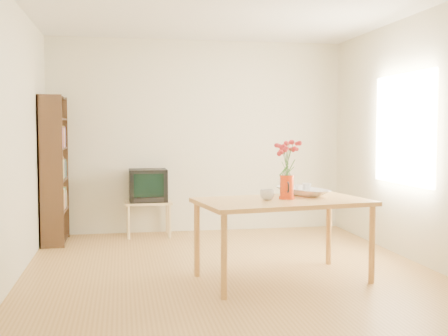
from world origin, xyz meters
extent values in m
plane|color=#A5763A|center=(0.00, 0.00, 0.00)|extent=(4.50, 4.50, 0.00)
plane|color=white|center=(0.00, 0.00, 2.60)|extent=(4.50, 4.50, 0.00)
plane|color=beige|center=(0.00, 2.25, 1.30)|extent=(4.00, 0.00, 4.00)
plane|color=beige|center=(0.00, -2.25, 1.30)|extent=(4.00, 0.00, 4.00)
plane|color=beige|center=(-2.00, 0.00, 1.30)|extent=(0.00, 4.50, 4.50)
plane|color=beige|center=(2.00, 0.00, 1.30)|extent=(0.00, 4.50, 4.50)
plane|color=white|center=(1.98, 0.30, 1.40)|extent=(0.00, 1.30, 1.30)
cube|color=#BA8140|center=(0.42, -0.40, 0.73)|extent=(1.67, 1.12, 0.04)
cylinder|color=#BA8140|center=(-0.22, -0.89, 0.35)|extent=(0.06, 0.06, 0.71)
cylinder|color=#BA8140|center=(1.19, -0.66, 0.35)|extent=(0.06, 0.06, 0.71)
cylinder|color=#BA8140|center=(-0.34, -0.13, 0.35)|extent=(0.06, 0.06, 0.71)
cylinder|color=#BA8140|center=(1.06, 0.09, 0.35)|extent=(0.06, 0.06, 0.71)
cube|color=tan|center=(-0.70, 1.97, 0.45)|extent=(0.60, 0.45, 0.03)
cylinder|color=tan|center=(-0.96, 1.78, 0.22)|extent=(0.04, 0.04, 0.43)
cylinder|color=tan|center=(-0.44, 1.78, 0.22)|extent=(0.04, 0.04, 0.43)
cylinder|color=tan|center=(-0.96, 2.15, 0.22)|extent=(0.04, 0.04, 0.43)
cylinder|color=tan|center=(-0.44, 2.15, 0.22)|extent=(0.04, 0.04, 0.43)
cube|color=black|center=(-1.85, 1.41, 0.90)|extent=(0.28, 0.02, 1.80)
cube|color=black|center=(-1.85, 2.09, 0.90)|extent=(0.28, 0.03, 1.80)
cube|color=black|center=(-1.98, 1.75, 0.90)|extent=(0.02, 0.70, 1.80)
cube|color=black|center=(-1.85, 1.75, 0.04)|extent=(0.27, 0.65, 0.02)
cube|color=black|center=(-1.85, 1.75, 0.40)|extent=(0.27, 0.65, 0.02)
cube|color=black|center=(-1.85, 1.75, 0.78)|extent=(0.27, 0.65, 0.02)
cube|color=black|center=(-1.85, 1.75, 1.16)|extent=(0.27, 0.65, 0.02)
cube|color=black|center=(-1.85, 1.75, 1.52)|extent=(0.27, 0.65, 0.02)
cube|color=black|center=(-1.85, 1.75, 1.78)|extent=(0.27, 0.65, 0.02)
cylinder|color=red|center=(0.48, -0.35, 0.86)|extent=(0.13, 0.13, 0.21)
cylinder|color=red|center=(0.48, -0.35, 0.76)|extent=(0.15, 0.15, 0.02)
cylinder|color=red|center=(0.48, -0.35, 0.97)|extent=(0.14, 0.14, 0.01)
cone|color=red|center=(0.49, -0.41, 0.94)|extent=(0.05, 0.07, 0.06)
torus|color=black|center=(0.46, -0.27, 0.87)|extent=(0.03, 0.10, 0.10)
imported|color=white|center=(0.27, -0.41, 0.80)|extent=(0.18, 0.18, 0.10)
imported|color=white|center=(0.72, -0.09, 0.95)|extent=(0.56, 0.56, 0.40)
imported|color=white|center=(0.68, -0.09, 0.91)|extent=(0.08, 0.08, 0.06)
imported|color=white|center=(0.76, -0.07, 0.91)|extent=(0.09, 0.09, 0.07)
cube|color=black|center=(-0.70, 1.97, 0.67)|extent=(0.49, 0.44, 0.42)
cube|color=black|center=(-0.70, 2.05, 0.69)|extent=(0.34, 0.24, 0.29)
cube|color=black|center=(-0.70, 1.74, 0.69)|extent=(0.38, 0.02, 0.29)
camera|label=1|loc=(-1.04, -5.35, 1.40)|focal=45.00mm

